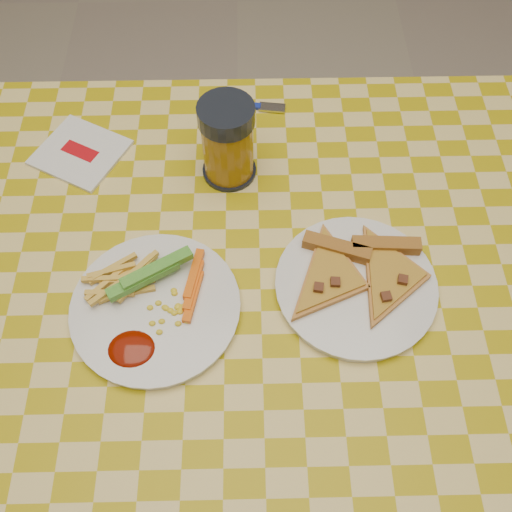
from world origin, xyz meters
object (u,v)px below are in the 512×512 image
object	(u,v)px
plate_left	(156,308)
drink_glass	(228,142)
plate_right	(355,286)
table	(227,312)

from	to	relation	value
plate_left	drink_glass	xyz separation A→B (m)	(0.10, 0.25, 0.06)
plate_right	drink_glass	bearing A→B (deg)	129.51
table	plate_right	bearing A→B (deg)	-0.33
plate_left	drink_glass	world-z (taller)	drink_glass
plate_right	table	bearing A→B (deg)	179.67
plate_left	table	bearing A→B (deg)	17.49
plate_left	plate_right	size ratio (longest dim) A/B	1.03
table	drink_glass	bearing A→B (deg)	88.67
plate_left	drink_glass	bearing A→B (deg)	67.88
drink_glass	plate_left	bearing A→B (deg)	-112.12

